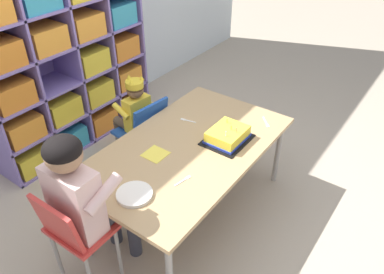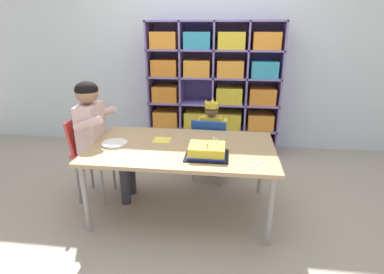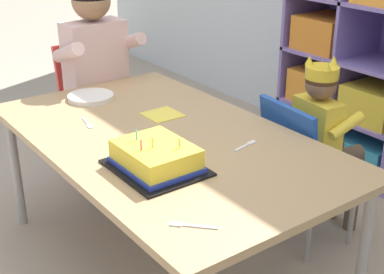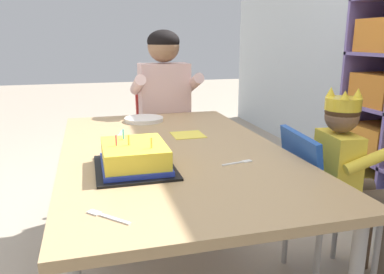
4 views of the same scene
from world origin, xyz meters
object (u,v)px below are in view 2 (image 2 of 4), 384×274
(paper_plate_stack, at_px, (114,144))
(fork_near_cake_tray, at_px, (141,153))
(fork_beside_plate_stack, at_px, (256,165))
(birthday_cake_on_tray, at_px, (207,151))
(child_with_crown, at_px, (212,129))
(activity_table, at_px, (182,151))
(fork_by_napkin, at_px, (215,139))
(classroom_chair_adult_side, at_px, (88,149))
(classroom_chair_blue, at_px, (210,144))
(adult_helper_seated, at_px, (98,128))

(paper_plate_stack, height_order, fork_near_cake_tray, paper_plate_stack)
(fork_beside_plate_stack, bearing_deg, birthday_cake_on_tray, 118.45)
(child_with_crown, bearing_deg, activity_table, 79.82)
(child_with_crown, bearing_deg, fork_by_napkin, 101.92)
(activity_table, xyz_separation_m, child_with_crown, (0.20, 0.69, -0.03))
(activity_table, xyz_separation_m, paper_plate_stack, (-0.56, -0.04, 0.05))
(classroom_chair_adult_side, distance_m, birthday_cake_on_tray, 1.15)
(activity_table, distance_m, fork_beside_plate_stack, 0.64)
(fork_beside_plate_stack, bearing_deg, classroom_chair_blue, 69.96)
(birthday_cake_on_tray, bearing_deg, classroom_chair_blue, 91.74)
(birthday_cake_on_tray, distance_m, fork_near_cake_tray, 0.51)
(fork_by_napkin, bearing_deg, classroom_chair_adult_side, -98.54)
(activity_table, height_order, fork_by_napkin, fork_by_napkin)
(activity_table, relative_size, fork_by_napkin, 12.07)
(classroom_chair_adult_side, bearing_deg, paper_plate_stack, -118.58)
(classroom_chair_adult_side, height_order, fork_by_napkin, classroom_chair_adult_side)
(classroom_chair_adult_side, height_order, adult_helper_seated, adult_helper_seated)
(classroom_chair_adult_side, bearing_deg, activity_table, -99.65)
(classroom_chair_blue, relative_size, child_with_crown, 0.79)
(birthday_cake_on_tray, xyz_separation_m, fork_by_napkin, (0.04, 0.37, -0.04))
(child_with_crown, bearing_deg, classroom_chair_blue, 90.54)
(child_with_crown, distance_m, fork_beside_plate_stack, 1.06)
(classroom_chair_blue, xyz_separation_m, adult_helper_seated, (-0.95, -0.45, 0.28))
(classroom_chair_blue, xyz_separation_m, classroom_chair_adult_side, (-1.07, -0.45, 0.08))
(child_with_crown, bearing_deg, paper_plate_stack, 49.90)
(classroom_chair_blue, distance_m, fork_beside_plate_stack, 0.97)
(classroom_chair_blue, height_order, adult_helper_seated, adult_helper_seated)
(activity_table, bearing_deg, fork_by_napkin, 37.31)
(activity_table, height_order, classroom_chair_blue, classroom_chair_blue)
(birthday_cake_on_tray, bearing_deg, adult_helper_seated, 162.24)
(child_with_crown, xyz_separation_m, fork_beside_plate_stack, (0.37, -0.99, 0.07))
(adult_helper_seated, bearing_deg, classroom_chair_blue, -66.06)
(birthday_cake_on_tray, relative_size, paper_plate_stack, 1.56)
(child_with_crown, relative_size, classroom_chair_adult_side, 1.11)
(birthday_cake_on_tray, relative_size, fork_by_napkin, 2.63)
(fork_beside_plate_stack, bearing_deg, classroom_chair_adult_side, 120.15)
(child_with_crown, distance_m, birthday_cake_on_tray, 0.88)
(fork_near_cake_tray, bearing_deg, fork_beside_plate_stack, -176.68)
(fork_by_napkin, bearing_deg, fork_beside_plate_stack, 21.35)
(activity_table, distance_m, fork_near_cake_tray, 0.35)
(classroom_chair_blue, relative_size, birthday_cake_on_tray, 2.07)
(classroom_chair_adult_side, relative_size, birthday_cake_on_tray, 2.33)
(classroom_chair_adult_side, bearing_deg, adult_helper_seated, -90.00)
(paper_plate_stack, relative_size, fork_by_napkin, 1.69)
(classroom_chair_blue, height_order, classroom_chair_adult_side, classroom_chair_adult_side)
(fork_near_cake_tray, bearing_deg, activity_table, -136.89)
(adult_helper_seated, xyz_separation_m, birthday_cake_on_tray, (0.98, -0.31, -0.04))
(fork_near_cake_tray, bearing_deg, child_with_crown, -108.65)
(adult_helper_seated, distance_m, fork_by_napkin, 1.02)
(activity_table, distance_m, adult_helper_seated, 0.78)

